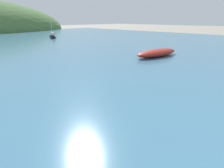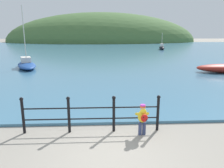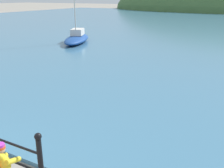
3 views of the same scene
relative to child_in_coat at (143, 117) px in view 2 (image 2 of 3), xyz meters
The scene contains 7 objects.
ground_plane 1.70m from the child_in_coat, 131.87° to the right, with size 200.00×200.00×0.00m, color gray.
water 30.84m from the child_in_coat, 91.96° to the left, with size 80.00×60.00×0.10m, color teal.
far_hillside 66.97m from the child_in_coat, 90.90° to the left, with size 60.69×33.38×18.49m.
iron_railing 1.64m from the child_in_coat, 168.68° to the left, with size 4.45×0.12×1.21m.
child_in_coat is the anchor object (origin of this frame).
boat_mid_harbor 15.06m from the child_in_coat, 121.03° to the left, with size 2.97×4.50×5.21m.
boat_red_dinghy 33.83m from the child_in_coat, 73.59° to the left, with size 1.19×3.02×2.91m.
Camera 2 is at (-0.22, -5.13, 3.19)m, focal length 35.00 mm.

